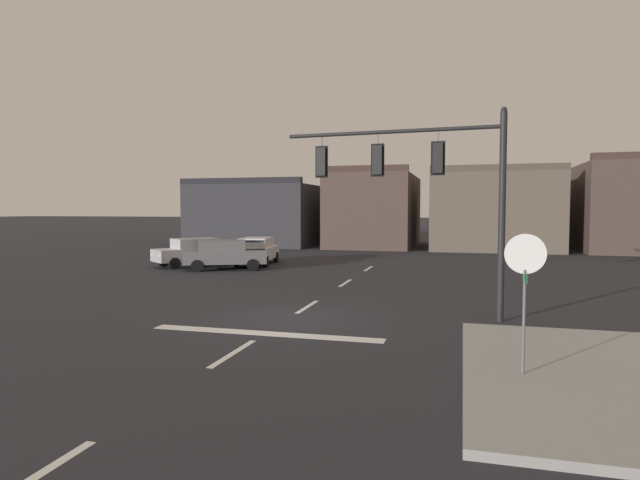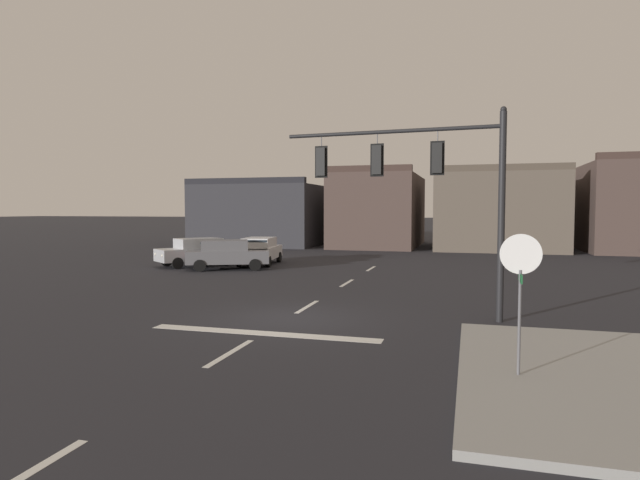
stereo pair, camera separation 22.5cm
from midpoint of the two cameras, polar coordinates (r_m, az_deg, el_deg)
ground_plane at (r=16.19m, az=-3.08°, el=-8.41°), size 400.00×400.00×0.00m
sidewalk_near_corner at (r=11.71m, az=27.88°, el=-13.00°), size 5.00×8.00×0.15m
stop_bar_paint at (r=14.36m, az=-5.70°, el=-9.93°), size 6.40×0.50×0.01m
lane_centreline at (r=18.06m, az=-1.01°, el=-7.17°), size 0.16×26.40×0.01m
signal_mast_near_side at (r=16.49m, az=11.57°, el=6.75°), size 6.74×0.74×6.24m
stop_sign at (r=10.72m, az=21.30°, el=-3.04°), size 0.76×0.64×2.83m
car_lot_nearside at (r=31.57m, az=-12.90°, el=-1.19°), size 4.15×4.56×1.61m
car_lot_middle at (r=31.82m, az=-6.29°, el=-1.09°), size 2.41×4.63×1.61m
car_lot_farside at (r=29.43m, az=-9.75°, el=-1.48°), size 4.75×3.46×1.61m
building_row at (r=47.17m, az=14.06°, el=2.99°), size 45.37×13.28×7.30m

